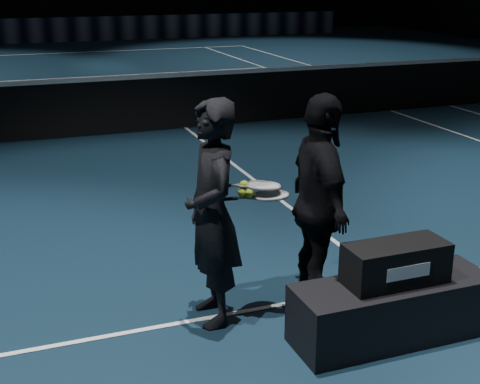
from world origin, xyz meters
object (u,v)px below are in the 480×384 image
object	(u,v)px
player_b	(320,204)
racket_lower	(270,195)
player_a	(212,214)
racket_upper	(263,185)
player_bench	(392,310)
tennis_balls	(245,190)
racket_bag	(396,263)

from	to	relation	value
player_b	racket_lower	bearing A→B (deg)	92.16
player_a	racket_upper	size ratio (longest dim) A/B	2.53
player_a	racket_lower	size ratio (longest dim) A/B	2.53
player_a	racket_upper	distance (m)	0.44
player_bench	tennis_balls	xyz separation A→B (m)	(-0.88, 0.70, 0.80)
racket_bag	tennis_balls	bearing A→B (deg)	140.88
player_a	tennis_balls	bearing A→B (deg)	88.17
racket_bag	player_b	world-z (taller)	player_b
player_bench	racket_bag	bearing A→B (deg)	179.62
racket_upper	racket_lower	bearing A→B (deg)	-42.66
player_b	racket_lower	distance (m)	0.41
player_bench	player_a	size ratio (longest dim) A/B	0.86
player_bench	tennis_balls	size ratio (longest dim) A/B	12.37
player_bench	racket_lower	distance (m)	1.22
racket_bag	racket_upper	distance (m)	1.12
player_bench	racket_bag	world-z (taller)	racket_bag
player_a	tennis_balls	distance (m)	0.30
player_b	racket_upper	distance (m)	0.49
racket_bag	player_a	distance (m)	1.37
racket_lower	racket_upper	distance (m)	0.09
tennis_balls	player_b	bearing A→B (deg)	-6.00
racket_upper	tennis_balls	world-z (taller)	racket_upper
racket_bag	player_b	bearing A→B (deg)	113.62
player_a	racket_lower	xyz separation A→B (m)	(0.45, -0.04, 0.11)
player_a	racket_lower	distance (m)	0.46
racket_bag	racket_upper	size ratio (longest dim) A/B	1.09
racket_lower	player_b	bearing A→B (deg)	-0.00
racket_upper	tennis_balls	xyz separation A→B (m)	(-0.15, -0.02, -0.01)
player_b	racket_lower	world-z (taller)	player_b
racket_lower	tennis_balls	size ratio (longest dim) A/B	5.67
racket_lower	racket_upper	size ratio (longest dim) A/B	1.00
player_b	player_bench	bearing A→B (deg)	-148.32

